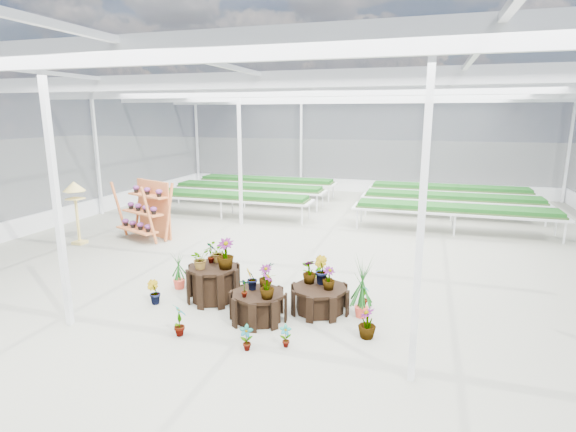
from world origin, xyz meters
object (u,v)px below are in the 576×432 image
(plinth_mid, at_px, (258,306))
(plinth_low, at_px, (320,299))
(bird_table, at_px, (77,213))
(plinth_tall, at_px, (214,283))
(shelf_rack, at_px, (144,211))

(plinth_mid, bearing_deg, plinth_low, 34.99)
(bird_table, bearing_deg, plinth_mid, -32.71)
(plinth_mid, bearing_deg, plinth_tall, 153.43)
(shelf_rack, bearing_deg, plinth_mid, -16.85)
(plinth_mid, height_order, shelf_rack, shelf_rack)
(shelf_rack, distance_m, bird_table, 1.85)
(plinth_mid, relative_size, shelf_rack, 0.58)
(plinth_mid, relative_size, bird_table, 0.55)
(plinth_low, bearing_deg, shelf_rack, 150.77)
(plinth_tall, bearing_deg, plinth_low, 2.60)
(plinth_mid, xyz_separation_m, bird_table, (-6.83, 3.17, 0.66))
(shelf_rack, bearing_deg, plinth_tall, -19.75)
(plinth_tall, height_order, plinth_mid, plinth_tall)
(plinth_mid, distance_m, plinth_low, 1.22)
(plinth_low, relative_size, bird_table, 0.59)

